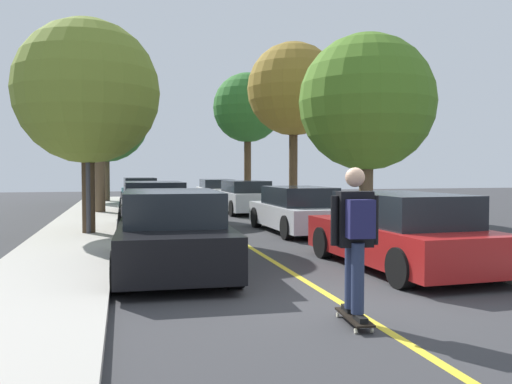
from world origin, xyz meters
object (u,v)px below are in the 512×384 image
Objects in this scene: street_tree_left_far at (105,119)px; street_tree_left_near at (99,90)px; parked_car_left_near at (154,209)px; street_tree_right_near at (293,90)px; streetlamp at (87,113)px; parked_car_right_far at (245,197)px; parked_car_right_farthest at (217,191)px; parked_car_left_nearest at (172,233)px; street_tree_right_far at (248,108)px; parked_car_left_far at (145,199)px; parked_car_left_farthest at (140,191)px; parked_car_right_near at (298,210)px; parked_car_right_nearest at (400,232)px; street_tree_left_nearest at (87,92)px; street_tree_right_nearest at (367,103)px; skateboarder at (356,233)px; skateboard at (354,317)px.

street_tree_left_near is at bearing -90.00° from street_tree_left_far.
parked_car_left_near is 8.13m from street_tree_left_near.
street_tree_left_far is at bearing 128.63° from street_tree_right_near.
streetlamp is (-1.75, -0.81, 2.60)m from parked_car_left_near.
parked_car_right_farthest is (-0.00, 7.06, -0.02)m from parked_car_right_far.
street_tree_left_near is at bearing -132.04° from parked_car_right_farthest.
parked_car_right_far is 10.96m from street_tree_left_far.
parked_car_left_nearest is 0.67× the size of street_tree_right_far.
parked_car_left_far is 0.99× the size of parked_car_left_farthest.
parked_car_right_near is 0.67× the size of street_tree_left_far.
parked_car_right_nearest is at bearing -45.64° from streetlamp.
parked_car_left_farthest is at bearing -40.57° from street_tree_left_far.
parked_car_right_farthest is 0.69× the size of street_tree_left_near.
street_tree_right_nearest is at bearing -7.58° from street_tree_left_nearest.
parked_car_left_nearest is at bearing -106.90° from street_tree_right_far.
parked_car_left_near reaches higher than parked_car_left_farthest.
skateboarder is (3.53, -9.10, -2.22)m from streetlamp.
skateboard is at bearing -69.00° from street_tree_left_nearest.
parked_car_left_near is at bearing -107.23° from parked_car_right_farthest.
street_tree_right_near reaches higher than skateboarder.
parked_car_left_near is at bearing -90.00° from parked_car_left_far.
parked_car_left_near is at bearing 168.70° from parked_car_right_near.
street_tree_right_near reaches higher than skateboard.
parked_car_left_near is 10.05m from skateboard.
street_tree_right_nearest is 0.99× the size of streetlamp.
street_tree_right_nearest is 0.79× the size of street_tree_right_far.
street_tree_right_nearest reaches higher than parked_car_right_far.
streetlamp is (-5.83, 0.01, 2.67)m from parked_car_right_near.
parked_car_right_nearest is at bearing -72.76° from parked_car_left_far.
street_tree_left_nearest is (-1.75, -0.66, 3.18)m from parked_car_left_near.
streetlamp is at bearing 111.21° from skateboarder.
parked_car_right_far is at bearing 90.00° from parked_car_right_near.
skateboarder is at bearing -79.81° from parked_car_left_near.
streetlamp is 3.17× the size of skateboarder.
street_tree_left_nearest is at bearing -130.76° from parked_car_right_far.
street_tree_right_far is (1.75, 14.05, 4.56)m from parked_car_right_near.
parked_car_left_farthest is 7.38m from street_tree_right_far.
skateboarder is at bearing -77.98° from street_tree_left_near.
parked_car_left_far is 16.40m from skateboarder.
parked_car_right_nearest is 5.22× the size of skateboard.
street_tree_left_far is at bearing 90.00° from street_tree_left_nearest.
parked_car_right_near is 6.68m from street_tree_left_nearest.
street_tree_right_near is 8.20m from street_tree_right_far.
skateboard is at bearing 84.46° from skateboarder.
skateboard is (1.78, -3.90, -0.61)m from parked_car_left_nearest.
parked_car_left_farthest is 7.85m from street_tree_left_near.
skateboarder is at bearing -81.77° from street_tree_left_far.
parked_car_right_far is (4.08, 12.08, -0.02)m from parked_car_left_nearest.
parked_car_left_far is 8.28m from parked_car_right_near.
parked_car_left_near is 4.16m from parked_car_right_near.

